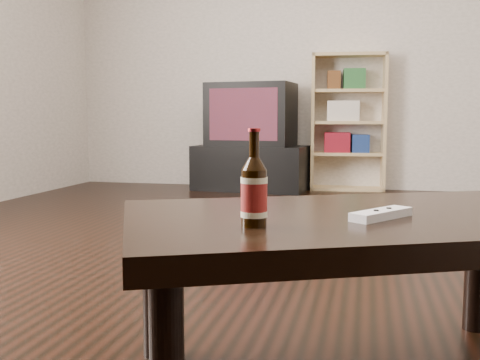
% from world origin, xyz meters
% --- Properties ---
extents(floor, '(5.00, 6.00, 0.01)m').
position_xyz_m(floor, '(0.00, 0.00, -0.01)').
color(floor, black).
rests_on(floor, ground).
extents(wall_back, '(5.00, 0.02, 2.70)m').
position_xyz_m(wall_back, '(0.00, 3.01, 1.35)').
color(wall_back, '#B6AEA1').
rests_on(wall_back, ground).
extents(tv_stand, '(1.04, 0.60, 0.40)m').
position_xyz_m(tv_stand, '(-0.75, 2.72, 0.20)').
color(tv_stand, black).
rests_on(tv_stand, floor).
extents(tv, '(0.79, 0.54, 0.56)m').
position_xyz_m(tv, '(-0.75, 2.72, 0.68)').
color(tv, black).
rests_on(tv, tv_stand).
extents(bookshelf, '(0.68, 0.36, 1.21)m').
position_xyz_m(bookshelf, '(0.07, 2.96, 0.63)').
color(bookshelf, tan).
rests_on(bookshelf, floor).
extents(coffee_table, '(1.28, 1.05, 0.42)m').
position_xyz_m(coffee_table, '(0.25, -0.85, 0.36)').
color(coffee_table, black).
rests_on(coffee_table, floor).
extents(beer_bottle, '(0.06, 0.06, 0.21)m').
position_xyz_m(beer_bottle, '(0.03, -1.06, 0.49)').
color(beer_bottle, black).
rests_on(beer_bottle, coffee_table).
extents(remote, '(0.14, 0.17, 0.02)m').
position_xyz_m(remote, '(0.30, -0.91, 0.43)').
color(remote, white).
rests_on(remote, coffee_table).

